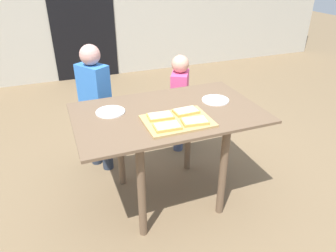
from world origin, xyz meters
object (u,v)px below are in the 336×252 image
object	(u,v)px
pizza_slice_far_right	(186,111)
child_left	(96,103)
plate_white_left	(110,112)
child_right	(180,98)
plate_white_right	(215,100)
cutting_board	(177,121)
dining_table	(168,127)
pizza_slice_near_right	(195,121)
pizza_slice_far_left	(160,116)
pizza_slice_near_left	(167,127)

from	to	relation	value
pizza_slice_far_right	child_left	world-z (taller)	child_left
pizza_slice_far_right	plate_white_left	world-z (taller)	pizza_slice_far_right
child_left	child_right	bearing A→B (deg)	4.56
plate_white_right	cutting_board	bearing A→B (deg)	-151.55
dining_table	pizza_slice_near_right	distance (m)	0.28
dining_table	pizza_slice_far_left	bearing A→B (deg)	-133.89
child_left	child_right	world-z (taller)	child_left
pizza_slice_far_right	pizza_slice_near_left	bearing A→B (deg)	-141.16
pizza_slice_far_left	pizza_slice_far_right	xyz separation A→B (m)	(0.18, 0.01, 0.00)
dining_table	pizza_slice_near_right	size ratio (longest dim) A/B	7.34
pizza_slice_far_right	pizza_slice_near_left	distance (m)	0.24
pizza_slice_near_left	plate_white_right	xyz separation A→B (m)	(0.47, 0.28, -0.02)
child_right	child_left	bearing A→B (deg)	-175.44
pizza_slice_far_right	child_left	xyz separation A→B (m)	(-0.48, 0.68, -0.14)
pizza_slice_near_right	child_left	bearing A→B (deg)	119.93
pizza_slice_near_left	child_left	size ratio (longest dim) A/B	0.15
pizza_slice_far_left	child_right	xyz separation A→B (m)	(0.45, 0.75, -0.25)
pizza_slice_near_right	pizza_slice_near_left	distance (m)	0.18
dining_table	pizza_slice_near_right	bearing A→B (deg)	-70.03
dining_table	child_left	world-z (taller)	child_left
pizza_slice_far_left	pizza_slice_far_right	distance (m)	0.18
plate_white_right	child_right	distance (m)	0.65
cutting_board	pizza_slice_near_left	distance (m)	0.12
dining_table	pizza_slice_far_right	bearing A→B (deg)	-42.38
pizza_slice_near_right	plate_white_right	distance (m)	0.41
cutting_board	child_left	size ratio (longest dim) A/B	0.39
pizza_slice_near_left	plate_white_right	bearing A→B (deg)	30.62
plate_white_left	child_right	size ratio (longest dim) A/B	0.22
pizza_slice_near_left	child_left	distance (m)	0.89
pizza_slice_near_right	pizza_slice_near_left	xyz separation A→B (m)	(-0.18, -0.00, 0.00)
pizza_slice_far_left	plate_white_left	bearing A→B (deg)	141.62
cutting_board	plate_white_left	distance (m)	0.46
dining_table	pizza_slice_far_left	size ratio (longest dim) A/B	7.52
cutting_board	pizza_slice_far_left	distance (m)	0.11
pizza_slice_near_right	pizza_slice_near_left	world-z (taller)	same
cutting_board	plate_white_left	bearing A→B (deg)	141.40
pizza_slice_far_right	plate_white_right	bearing A→B (deg)	24.35
plate_white_left	child_right	bearing A→B (deg)	36.19
pizza_slice_near_right	dining_table	bearing A→B (deg)	109.97
pizza_slice_far_right	child_left	distance (m)	0.85
pizza_slice_far_right	pizza_slice_near_right	bearing A→B (deg)	-92.94
cutting_board	pizza_slice_near_left	world-z (taller)	pizza_slice_near_left
cutting_board	child_left	xyz separation A→B (m)	(-0.39, 0.76, -0.13)
pizza_slice_far_left	plate_white_left	distance (m)	0.35
child_left	pizza_slice_far_left	bearing A→B (deg)	-66.07
dining_table	pizza_slice_near_left	bearing A→B (deg)	-112.13
pizza_slice_far_right	dining_table	bearing A→B (deg)	137.62
pizza_slice_near_left	pizza_slice_near_right	bearing A→B (deg)	0.85
pizza_slice_far_left	plate_white_left	size ratio (longest dim) A/B	0.85
pizza_slice_far_left	pizza_slice_near_right	size ratio (longest dim) A/B	0.98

